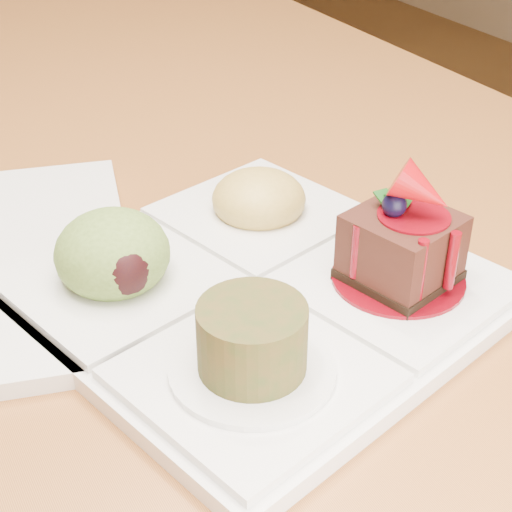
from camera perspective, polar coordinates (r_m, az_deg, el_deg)
sampler_plate at (r=0.50m, az=-0.48°, el=-1.29°), size 0.32×0.32×0.10m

